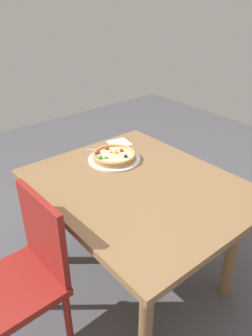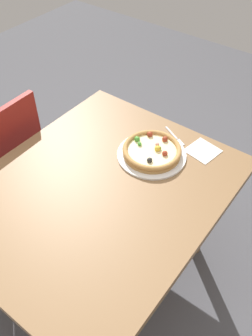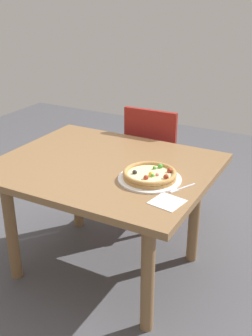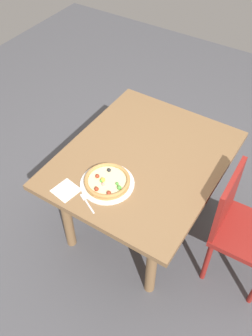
# 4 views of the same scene
# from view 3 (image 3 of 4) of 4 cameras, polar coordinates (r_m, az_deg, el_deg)

# --- Properties ---
(ground_plane) EXTENTS (6.00, 6.00, 0.00)m
(ground_plane) POSITION_cam_3_polar(r_m,az_deg,el_deg) (2.70, -2.70, -13.58)
(ground_plane) COLOR #4C4C51
(dining_table) EXTENTS (1.21, 1.00, 0.72)m
(dining_table) POSITION_cam_3_polar(r_m,az_deg,el_deg) (2.37, -2.99, -1.61)
(dining_table) COLOR olive
(dining_table) RESTS_ON ground
(chair_near) EXTENTS (0.41, 0.41, 0.89)m
(chair_near) POSITION_cam_3_polar(r_m,az_deg,el_deg) (3.00, 4.15, 1.33)
(chair_near) COLOR maroon
(chair_near) RESTS_ON ground
(plate) EXTENTS (0.33, 0.33, 0.01)m
(plate) POSITION_cam_3_polar(r_m,az_deg,el_deg) (2.14, 3.32, -1.52)
(plate) COLOR white
(plate) RESTS_ON dining_table
(pizza) EXTENTS (0.28, 0.28, 0.05)m
(pizza) POSITION_cam_3_polar(r_m,az_deg,el_deg) (2.13, 3.37, -0.90)
(pizza) COLOR #B78447
(pizza) RESTS_ON plate
(fork) EXTENTS (0.09, 0.15, 0.00)m
(fork) POSITION_cam_3_polar(r_m,az_deg,el_deg) (2.06, 7.61, -2.87)
(fork) COLOR silver
(fork) RESTS_ON dining_table
(napkin) EXTENTS (0.16, 0.16, 0.00)m
(napkin) POSITION_cam_3_polar(r_m,az_deg,el_deg) (1.93, 5.77, -4.72)
(napkin) COLOR white
(napkin) RESTS_ON dining_table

